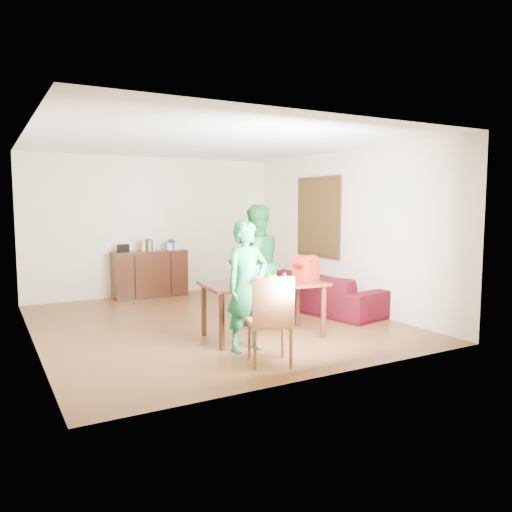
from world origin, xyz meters
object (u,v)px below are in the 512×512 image
bottle (285,279)px  sofa (322,292)px  laptop (253,280)px  person_near (247,286)px  chair (270,338)px  table (263,289)px  red_bag (306,270)px  person_far (255,265)px

bottle → sofa: bottle is taller
laptop → person_near: bearing=-118.6°
bottle → sofa: bearing=39.4°
chair → person_near: bearing=104.8°
table → red_bag: bearing=-2.8°
person_far → sofa: person_far is taller
table → person_far: 0.80m
laptop → bottle: 0.45m
table → chair: 1.21m
red_bag → sofa: (1.07, 1.05, -0.56)m
chair → person_near: (0.04, 0.62, 0.50)m
red_bag → chair: bearing=-158.5°
bottle → red_bag: red_bag is taller
person_near → bottle: person_near is taller
table → sofa: size_ratio=0.76×
table → laptop: size_ratio=5.10×
table → red_bag: size_ratio=4.70×
table → sofa: 1.97m
laptop → sofa: bearing=34.7°
chair → sofa: chair is taller
person_far → red_bag: (0.36, -0.81, -0.01)m
sofa → bottle: bearing=118.2°
red_bag → sofa: red_bag is taller
chair → person_near: size_ratio=0.64×
person_far → bottle: person_far is taller
laptop → bottle: size_ratio=1.95×
person_far → bottle: (-0.15, -1.06, -0.06)m
person_near → laptop: person_near is taller
table → person_far: bearing=75.3°
table → chair: (-0.51, -1.04, -0.36)m
chair → red_bag: size_ratio=2.84×
person_near → person_far: (0.74, 1.13, 0.09)m
table → bottle: 0.41m
person_near → red_bag: size_ratio=4.47×
bottle → red_bag: 0.57m
laptop → red_bag: bearing=1.0°
person_far → red_bag: 0.88m
person_far → bottle: bearing=77.4°
chair → bottle: size_ratio=6.02×
bottle → sofa: 2.11m
person_far → table: bearing=64.9°
person_near → bottle: (0.59, 0.08, 0.03)m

